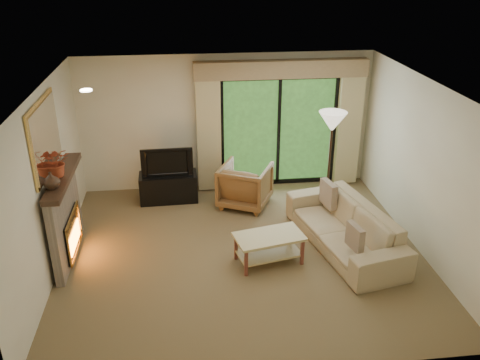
{
  "coord_description": "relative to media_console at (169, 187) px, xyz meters",
  "views": [
    {
      "loc": [
        -0.82,
        -6.67,
        4.31
      ],
      "look_at": [
        0.0,
        0.3,
        1.1
      ],
      "focal_mm": 38.0,
      "sensor_mm": 36.0,
      "label": 1
    }
  ],
  "objects": [
    {
      "name": "branches",
      "position": [
        -1.47,
        -1.8,
        1.33
      ],
      "size": [
        0.44,
        0.39,
        0.44
      ],
      "primitive_type": "imported",
      "rotation": [
        0.0,
        0.0,
        0.13
      ],
      "color": "#B14425",
      "rests_on": "fireplace"
    },
    {
      "name": "floor",
      "position": [
        1.14,
        -1.95,
        -0.26
      ],
      "size": [
        5.5,
        5.5,
        0.0
      ],
      "primitive_type": "plane",
      "color": "brown",
      "rests_on": "ground"
    },
    {
      "name": "mirror",
      "position": [
        -1.57,
        -1.75,
        1.69
      ],
      "size": [
        0.07,
        1.45,
        1.02
      ],
      "primitive_type": null,
      "color": "#D5A752",
      "rests_on": "wall_left"
    },
    {
      "name": "wall_right",
      "position": [
        3.89,
        -1.95,
        1.04
      ],
      "size": [
        0.0,
        5.0,
        5.0
      ],
      "primitive_type": "plane",
      "rotation": [
        1.57,
        0.0,
        -1.57
      ],
      "color": "#EEE1C3",
      "rests_on": "ground"
    },
    {
      "name": "vase",
      "position": [
        -1.47,
        -2.21,
        1.22
      ],
      "size": [
        0.28,
        0.28,
        0.24
      ],
      "primitive_type": "imported",
      "rotation": [
        0.0,
        0.0,
        0.29
      ],
      "color": "#392519",
      "rests_on": "fireplace"
    },
    {
      "name": "cornice",
      "position": [
        2.14,
        0.41,
        2.06
      ],
      "size": [
        3.2,
        0.24,
        0.32
      ],
      "primitive_type": "cube",
      "color": "#A1835C",
      "rests_on": "wall_back"
    },
    {
      "name": "pillow_far",
      "position": [
        2.67,
        -1.27,
        0.33
      ],
      "size": [
        0.2,
        0.44,
        0.42
      ],
      "primitive_type": "cube",
      "rotation": [
        0.0,
        0.0,
        0.21
      ],
      "color": "#4D2B27",
      "rests_on": "sofa"
    },
    {
      "name": "media_console",
      "position": [
        0.0,
        0.0,
        0.0
      ],
      "size": [
        1.07,
        0.5,
        0.53
      ],
      "primitive_type": "cube",
      "rotation": [
        0.0,
        0.0,
        0.03
      ],
      "color": "black",
      "rests_on": "floor"
    },
    {
      "name": "sliding_door",
      "position": [
        2.14,
        0.5,
        0.84
      ],
      "size": [
        2.26,
        0.1,
        2.16
      ],
      "primitive_type": null,
      "color": "black",
      "rests_on": "floor"
    },
    {
      "name": "coffee_table",
      "position": [
        1.51,
        -2.25,
        -0.04
      ],
      "size": [
        1.1,
        0.76,
        0.45
      ],
      "primitive_type": null,
      "rotation": [
        0.0,
        0.0,
        0.22
      ],
      "color": "tan",
      "rests_on": "floor"
    },
    {
      "name": "pillow_near",
      "position": [
        2.67,
        -2.65,
        0.32
      ],
      "size": [
        0.17,
        0.38,
        0.37
      ],
      "primitive_type": "cube",
      "rotation": [
        0.0,
        0.0,
        0.21
      ],
      "color": "#4D2B27",
      "rests_on": "sofa"
    },
    {
      "name": "wall_left",
      "position": [
        -1.61,
        -1.95,
        1.04
      ],
      "size": [
        0.0,
        5.0,
        5.0
      ],
      "primitive_type": "plane",
      "rotation": [
        1.57,
        0.0,
        1.57
      ],
      "color": "#EEE1C3",
      "rests_on": "ground"
    },
    {
      "name": "wall_front",
      "position": [
        1.14,
        -4.45,
        1.04
      ],
      "size": [
        5.0,
        0.0,
        5.0
      ],
      "primitive_type": "plane",
      "rotation": [
        -1.57,
        0.0,
        0.0
      ],
      "color": "#EEE1C3",
      "rests_on": "ground"
    },
    {
      "name": "wall_back",
      "position": [
        1.14,
        0.55,
        1.04
      ],
      "size": [
        5.0,
        0.0,
        5.0
      ],
      "primitive_type": "plane",
      "rotation": [
        1.57,
        0.0,
        0.0
      ],
      "color": "#EEE1C3",
      "rests_on": "ground"
    },
    {
      "name": "curtain_left",
      "position": [
        0.79,
        0.39,
        0.94
      ],
      "size": [
        0.45,
        0.18,
        2.35
      ],
      "primitive_type": "cube",
      "color": "#CBBA85",
      "rests_on": "floor"
    },
    {
      "name": "tv",
      "position": [
        0.0,
        0.0,
        0.53
      ],
      "size": [
        0.94,
        0.15,
        0.54
      ],
      "primitive_type": "imported",
      "rotation": [
        0.0,
        0.0,
        0.03
      ],
      "color": "black",
      "rests_on": "media_console"
    },
    {
      "name": "sofa",
      "position": [
        2.75,
        -1.96,
        0.09
      ],
      "size": [
        1.42,
        2.54,
        0.7
      ],
      "primitive_type": "imported",
      "rotation": [
        0.0,
        0.0,
        -1.36
      ],
      "color": "tan",
      "rests_on": "floor"
    },
    {
      "name": "curtain_right",
      "position": [
        3.49,
        0.39,
        0.94
      ],
      "size": [
        0.45,
        0.18,
        2.35
      ],
      "primitive_type": "cube",
      "color": "#CBBA85",
      "rests_on": "floor"
    },
    {
      "name": "fireplace",
      "position": [
        -1.49,
        -1.75,
        0.42
      ],
      "size": [
        0.24,
        1.7,
        1.37
      ],
      "primitive_type": null,
      "color": "gray",
      "rests_on": "floor"
    },
    {
      "name": "armchair",
      "position": [
        1.39,
        -0.35,
        0.13
      ],
      "size": [
        1.13,
        1.15,
        0.79
      ],
      "primitive_type": "imported",
      "rotation": [
        0.0,
        0.0,
        2.7
      ],
      "color": "brown",
      "rests_on": "floor"
    },
    {
      "name": "ceiling",
      "position": [
        1.14,
        -1.95,
        2.34
      ],
      "size": [
        5.5,
        5.5,
        0.0
      ],
      "primitive_type": "plane",
      "rotation": [
        3.14,
        0.0,
        0.0
      ],
      "color": "silver",
      "rests_on": "ground"
    },
    {
      "name": "floor_lamp",
      "position": [
        2.85,
        -0.61,
        0.64
      ],
      "size": [
        0.51,
        0.51,
        1.8
      ],
      "primitive_type": null,
      "rotation": [
        0.0,
        0.0,
        -0.07
      ],
      "color": "beige",
      "rests_on": "floor"
    }
  ]
}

